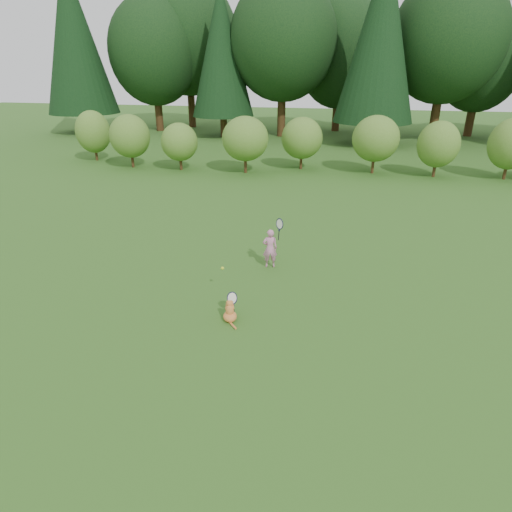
# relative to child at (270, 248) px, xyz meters

# --- Properties ---
(ground) EXTENTS (100.00, 100.00, 0.00)m
(ground) POSITION_rel_child_xyz_m (-0.37, -1.75, -0.55)
(ground) COLOR #2B5217
(ground) RESTS_ON ground
(shrub_row) EXTENTS (28.00, 3.00, 2.80)m
(shrub_row) POSITION_rel_child_xyz_m (-0.37, 11.25, 0.85)
(shrub_row) COLOR #4A6D21
(shrub_row) RESTS_ON ground
(woodland_backdrop) EXTENTS (48.00, 10.00, 15.00)m
(woodland_backdrop) POSITION_rel_child_xyz_m (-0.37, 21.25, 6.95)
(woodland_backdrop) COLOR black
(woodland_backdrop) RESTS_ON ground
(child) EXTENTS (0.60, 0.40, 1.57)m
(child) POSITION_rel_child_xyz_m (0.00, 0.00, 0.00)
(child) COLOR pink
(child) RESTS_ON ground
(cat) EXTENTS (0.44, 0.72, 0.65)m
(cat) POSITION_rel_child_xyz_m (-0.32, -2.75, -0.30)
(cat) COLOR orange
(cat) RESTS_ON ground
(tennis_ball) EXTENTS (0.07, 0.07, 0.07)m
(tennis_ball) POSITION_rel_child_xyz_m (-0.81, -1.61, 0.07)
(tennis_ball) COLOR #A7C317
(tennis_ball) RESTS_ON ground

